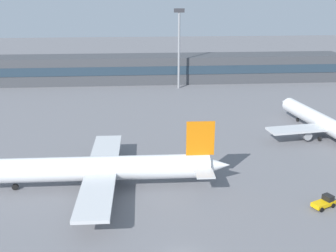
{
  "coord_description": "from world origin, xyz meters",
  "views": [
    {
      "loc": [
        -4.55,
        -38.24,
        29.7
      ],
      "look_at": [
        1.39,
        40.0,
        3.0
      ],
      "focal_mm": 42.47,
      "sensor_mm": 36.0,
      "label": 1
    }
  ],
  "objects_px": {
    "airplane_mid": "(325,124)",
    "floodlight_tower_west": "(179,43)",
    "baggage_tug_yellow": "(325,202)",
    "airplane_near": "(93,169)"
  },
  "relations": [
    {
      "from": "baggage_tug_yellow",
      "to": "airplane_near",
      "type": "bearing_deg",
      "value": 165.67
    },
    {
      "from": "airplane_near",
      "to": "airplane_mid",
      "type": "relative_size",
      "value": 1.13
    },
    {
      "from": "airplane_near",
      "to": "floodlight_tower_west",
      "type": "bearing_deg",
      "value": 73.21
    },
    {
      "from": "airplane_mid",
      "to": "floodlight_tower_west",
      "type": "height_order",
      "value": "floodlight_tower_west"
    },
    {
      "from": "airplane_mid",
      "to": "floodlight_tower_west",
      "type": "bearing_deg",
      "value": 119.15
    },
    {
      "from": "airplane_near",
      "to": "floodlight_tower_west",
      "type": "xyz_separation_m",
      "value": [
        20.31,
        67.31,
        11.1
      ]
    },
    {
      "from": "baggage_tug_yellow",
      "to": "floodlight_tower_west",
      "type": "bearing_deg",
      "value": 100.09
    },
    {
      "from": "airplane_near",
      "to": "baggage_tug_yellow",
      "type": "bearing_deg",
      "value": -14.33
    },
    {
      "from": "airplane_mid",
      "to": "floodlight_tower_west",
      "type": "distance_m",
      "value": 55.7
    },
    {
      "from": "airplane_near",
      "to": "baggage_tug_yellow",
      "type": "relative_size",
      "value": 11.13
    }
  ]
}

